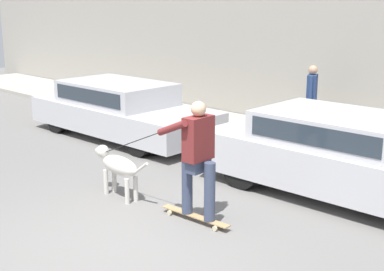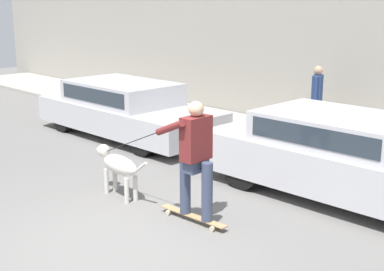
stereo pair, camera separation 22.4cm
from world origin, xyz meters
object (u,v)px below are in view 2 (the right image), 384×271
at_px(skateboarder, 195,155).
at_px(pedestrian_with_bag, 317,98).
at_px(dog, 118,165).
at_px(parked_car_1, 346,158).
at_px(fire_hydrant, 79,96).
at_px(parked_car_0, 126,110).

height_order(skateboarder, pedestrian_with_bag, skateboarder).
bearing_deg(skateboarder, dog, 2.07).
xyz_separation_m(parked_car_1, dog, (-2.44, -2.39, -0.14)).
relative_size(dog, skateboarder, 0.53).
height_order(skateboarder, fire_hydrant, skateboarder).
height_order(parked_car_1, skateboarder, skateboarder).
relative_size(parked_car_1, fire_hydrant, 5.78).
xyz_separation_m(dog, fire_hydrant, (-5.97, 3.13, -0.08)).
distance_m(parked_car_1, fire_hydrant, 8.45).
bearing_deg(fire_hydrant, pedestrian_with_bag, 15.32).
xyz_separation_m(pedestrian_with_bag, fire_hydrant, (-6.29, -1.72, -0.54)).
bearing_deg(dog, parked_car_1, -131.52).
xyz_separation_m(parked_car_0, pedestrian_with_bag, (3.23, 2.46, 0.36)).
relative_size(parked_car_0, skateboarder, 1.85).
bearing_deg(fire_hydrant, skateboarder, -21.80).
distance_m(pedestrian_with_bag, fire_hydrant, 6.55).
bearing_deg(skateboarder, parked_car_0, -29.70).
xyz_separation_m(parked_car_0, skateboarder, (4.44, -2.26, 0.35)).
relative_size(parked_car_0, fire_hydrant, 5.80).
bearing_deg(fire_hydrant, parked_car_1, -5.03).
relative_size(dog, fire_hydrant, 1.65).
bearing_deg(dog, fire_hydrant, -23.50).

